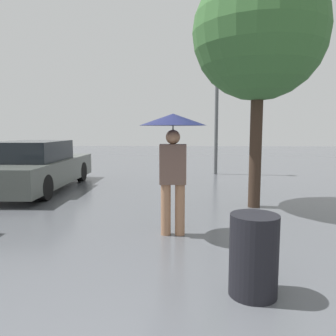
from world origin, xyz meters
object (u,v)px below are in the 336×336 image
Objects in this scene: pedestrian at (173,141)px; tree at (259,34)px; trash_bin at (254,255)px; parked_car_farthest at (36,167)px; street_lamp at (217,88)px.

pedestrian is 3.09m from tree.
trash_bin is (-0.82, -3.52, -2.94)m from tree.
trash_bin is (0.77, -1.73, -0.99)m from pedestrian.
pedestrian reaches higher than parked_car_farthest.
parked_car_farthest is 0.97× the size of street_lamp.
tree is at bearing 48.42° from pedestrian.
tree is (1.59, 1.79, 1.95)m from pedestrian.
street_lamp is at bearing 31.73° from parked_car_farthest.
pedestrian is at bearing -101.77° from street_lamp.
parked_car_farthest is at bearing 134.89° from pedestrian.
street_lamp is (-0.21, 4.83, -0.40)m from tree.
pedestrian is 0.38× the size of tree.
tree is 4.85m from street_lamp.
pedestrian is 5.10m from parked_car_farthest.
tree is at bearing -87.50° from street_lamp.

